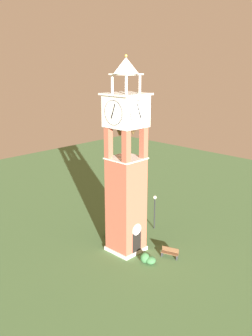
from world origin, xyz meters
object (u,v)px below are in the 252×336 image
Objects in this scene: park_bench at (170,253)px; lamp_post at (155,206)px; clock_tower at (126,174)px; trash_bin at (129,226)px.

park_bench is 0.44× the size of lamp_post.
trash_bin is (3.36, 2.86, -7.21)m from clock_tower.
lamp_post is 4.66× the size of trash_bin.
clock_tower is 22.42× the size of trash_bin.
clock_tower is 4.81× the size of lamp_post.
clock_tower is at bearing -139.56° from trash_bin.
park_bench is (1.76, -3.92, -7.13)m from clock_tower.
lamp_post is (3.75, 5.04, 2.12)m from park_bench.
clock_tower reaches higher than lamp_post.
clock_tower is 7.53m from lamp_post.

